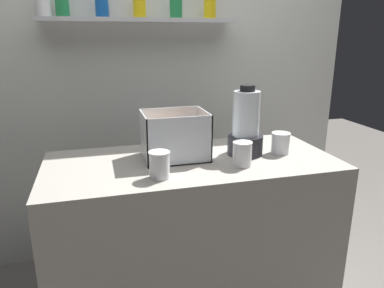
# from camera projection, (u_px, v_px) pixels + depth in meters

# --- Properties ---
(counter) EXTENTS (1.40, 0.64, 0.90)m
(counter) POSITION_uv_depth(u_px,v_px,m) (192.00, 241.00, 1.88)
(counter) COLOR #9E998E
(counter) RESTS_ON ground_plane
(back_wall_unit) EXTENTS (2.60, 0.24, 2.50)m
(back_wall_unit) POSITION_uv_depth(u_px,v_px,m) (160.00, 70.00, 2.35)
(back_wall_unit) COLOR silver
(back_wall_unit) RESTS_ON ground_plane
(carrot_display_bin) EXTENTS (0.31, 0.25, 0.23)m
(carrot_display_bin) POSITION_uv_depth(u_px,v_px,m) (173.00, 143.00, 1.76)
(carrot_display_bin) COLOR white
(carrot_display_bin) RESTS_ON counter
(blender_pitcher) EXTENTS (0.18, 0.18, 0.35)m
(blender_pitcher) POSITION_uv_depth(u_px,v_px,m) (246.00, 127.00, 1.79)
(blender_pitcher) COLOR black
(blender_pitcher) RESTS_ON counter
(juice_cup_pomegranate_far_left) EXTENTS (0.09, 0.09, 0.12)m
(juice_cup_pomegranate_far_left) POSITION_uv_depth(u_px,v_px,m) (159.00, 167.00, 1.51)
(juice_cup_pomegranate_far_left) COLOR white
(juice_cup_pomegranate_far_left) RESTS_ON counter
(juice_cup_beet_left) EXTENTS (0.09, 0.09, 0.11)m
(juice_cup_beet_left) POSITION_uv_depth(u_px,v_px,m) (242.00, 156.00, 1.66)
(juice_cup_beet_left) COLOR white
(juice_cup_beet_left) RESTS_ON counter
(juice_cup_orange_middle) EXTENTS (0.10, 0.10, 0.11)m
(juice_cup_orange_middle) POSITION_uv_depth(u_px,v_px,m) (280.00, 144.00, 1.84)
(juice_cup_orange_middle) COLOR white
(juice_cup_orange_middle) RESTS_ON counter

